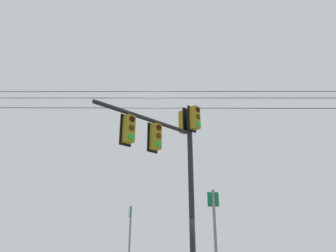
# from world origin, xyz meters

# --- Properties ---
(signal_mast_assembly) EXTENTS (4.34, 1.66, 6.77)m
(signal_mast_assembly) POSITION_xyz_m (1.66, -1.00, 4.84)
(signal_mast_assembly) COLOR black
(signal_mast_assembly) RESTS_ON ground
(route_sign_primary) EXTENTS (0.19, 0.23, 3.05)m
(route_sign_primary) POSITION_xyz_m (1.19, -3.22, 1.76)
(route_sign_primary) COLOR slate
(route_sign_primary) RESTS_ON ground
(route_sign_secondary) EXTENTS (0.17, 0.25, 2.98)m
(route_sign_secondary) POSITION_xyz_m (3.73, 1.31, 1.73)
(route_sign_secondary) COLOR slate
(route_sign_secondary) RESTS_ON ground
(overhead_wire_span) EXTENTS (13.29, 24.71, 1.57)m
(overhead_wire_span) POSITION_xyz_m (0.22, 0.35, 7.12)
(overhead_wire_span) COLOR black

